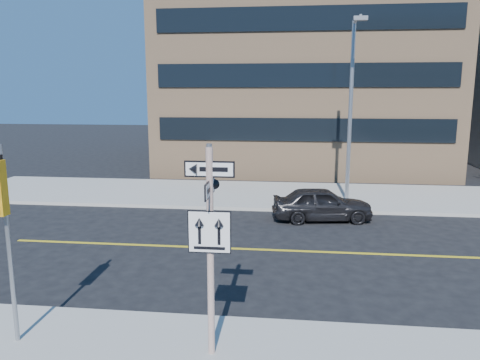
# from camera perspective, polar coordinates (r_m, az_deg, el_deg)

# --- Properties ---
(ground) EXTENTS (120.00, 120.00, 0.00)m
(ground) POSITION_cam_1_polar(r_m,az_deg,el_deg) (11.92, -1.31, -14.71)
(ground) COLOR black
(ground) RESTS_ON ground
(sign_pole) EXTENTS (0.92, 0.92, 4.06)m
(sign_pole) POSITION_cam_1_polar(r_m,az_deg,el_deg) (8.70, -3.66, -7.25)
(sign_pole) COLOR white
(sign_pole) RESTS_ON near_sidewalk
(parked_car_a) EXTENTS (2.12, 4.14, 1.35)m
(parked_car_a) POSITION_cam_1_polar(r_m,az_deg,el_deg) (19.09, 9.96, -2.88)
(parked_car_a) COLOR black
(parked_car_a) RESTS_ON ground
(streetlight_a) EXTENTS (0.55, 2.25, 8.00)m
(streetlight_a) POSITION_cam_1_polar(r_m,az_deg,el_deg) (21.56, 13.43, 9.49)
(streetlight_a) COLOR gray
(streetlight_a) RESTS_ON far_sidewalk
(building_brick) EXTENTS (18.00, 18.00, 18.00)m
(building_brick) POSITION_cam_1_polar(r_m,az_deg,el_deg) (35.87, 7.67, 16.87)
(building_brick) COLOR tan
(building_brick) RESTS_ON ground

